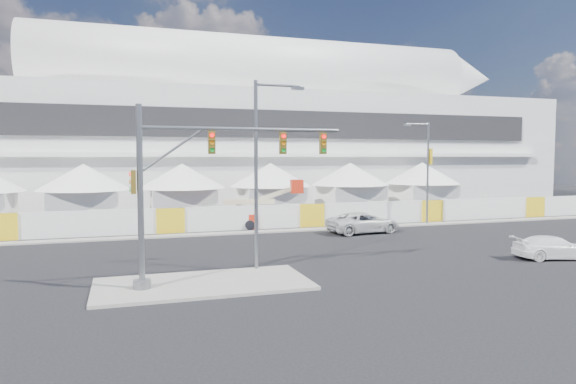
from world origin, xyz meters
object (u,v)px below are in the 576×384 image
object	(u,v)px
lot_car_a	(451,208)
streetlight_median	(261,161)
sedan_silver	(369,223)
traffic_mast	(184,188)
pickup_curb	(363,223)
pickup_near	(553,247)
streetlight_curb	(426,165)
boom_lift	(242,215)
lot_car_c	(106,222)

from	to	relation	value
lot_car_a	streetlight_median	bearing A→B (deg)	156.70
sedan_silver	traffic_mast	size ratio (longest dim) A/B	0.44
pickup_curb	streetlight_median	size ratio (longest dim) A/B	0.60
pickup_near	lot_car_a	bearing A→B (deg)	-7.27
sedan_silver	streetlight_curb	xyz separation A→B (m)	(6.75, 2.38, 4.54)
traffic_mast	boom_lift	world-z (taller)	traffic_mast
traffic_mast	boom_lift	size ratio (longest dim) A/B	1.21
lot_car_a	traffic_mast	bearing A→B (deg)	155.81
pickup_near	streetlight_curb	xyz separation A→B (m)	(1.20, 15.56, 4.61)
traffic_mast	streetlight_median	world-z (taller)	streetlight_median
lot_car_a	traffic_mast	distance (m)	36.79
pickup_near	sedan_silver	bearing A→B (deg)	36.17
pickup_curb	lot_car_a	distance (m)	16.38
pickup_near	boom_lift	bearing A→B (deg)	51.89
pickup_curb	lot_car_c	distance (m)	21.33
lot_car_c	lot_car_a	bearing A→B (deg)	-99.10
pickup_curb	pickup_near	world-z (taller)	pickup_curb
streetlight_median	streetlight_curb	size ratio (longest dim) A/B	1.09
sedan_silver	pickup_curb	xyz separation A→B (m)	(-0.62, -0.30, 0.07)
sedan_silver	streetlight_median	world-z (taller)	streetlight_median
pickup_near	lot_car_a	xyz separation A→B (m)	(7.97, 21.16, 0.04)
traffic_mast	pickup_curb	bearing A→B (deg)	40.16
streetlight_median	streetlight_curb	xyz separation A→B (m)	(18.61, 13.30, -0.55)
lot_car_a	boom_lift	xyz separation A→B (m)	(-22.75, -2.60, 0.38)
sedan_silver	streetlight_curb	size ratio (longest dim) A/B	0.48
sedan_silver	streetlight_median	bearing A→B (deg)	125.84
streetlight_median	lot_car_a	bearing A→B (deg)	36.69
lot_car_a	streetlight_median	world-z (taller)	streetlight_median
streetlight_median	streetlight_curb	bearing A→B (deg)	35.56
sedan_silver	pickup_near	xyz separation A→B (m)	(5.54, -13.18, -0.07)
lot_car_c	traffic_mast	size ratio (longest dim) A/B	0.46
pickup_curb	boom_lift	bearing A→B (deg)	50.88
sedan_silver	lot_car_c	size ratio (longest dim) A/B	0.96
sedan_silver	pickup_curb	bearing A→B (deg)	109.45
streetlight_median	boom_lift	size ratio (longest dim) A/B	1.20
pickup_near	traffic_mast	xyz separation A→B (m)	(-21.69, -0.23, 3.98)
sedan_silver	lot_car_a	distance (m)	15.70
sedan_silver	pickup_curb	world-z (taller)	pickup_curb
pickup_near	traffic_mast	bearing A→B (deg)	103.97
lot_car_c	traffic_mast	xyz separation A→B (m)	(4.11, -21.42, 4.00)
pickup_curb	lot_car_a	bearing A→B (deg)	-65.31
traffic_mast	streetlight_curb	distance (m)	27.82
pickup_near	streetlight_median	size ratio (longest dim) A/B	0.47
pickup_near	boom_lift	distance (m)	23.73
pickup_curb	streetlight_median	xyz separation A→B (m)	(-11.24, -10.62, 5.01)
streetlight_curb	boom_lift	bearing A→B (deg)	169.37
lot_car_c	streetlight_median	distance (m)	21.34
pickup_curb	traffic_mast	size ratio (longest dim) A/B	0.60
traffic_mast	streetlight_curb	size ratio (longest dim) A/B	1.09
streetlight_curb	streetlight_median	bearing A→B (deg)	-144.44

